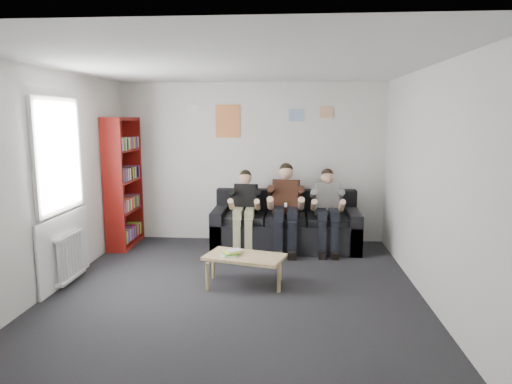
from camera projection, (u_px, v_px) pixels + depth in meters
room_shell at (234, 183)px, 5.33m from camera, size 5.00×5.00×5.00m
sofa at (286, 228)px, 7.48m from camera, size 2.35×0.96×0.91m
bookshelf at (124, 182)px, 7.47m from camera, size 0.32×0.95×2.12m
coffee_table at (245, 259)px, 5.77m from camera, size 0.98×0.54×0.39m
game_cases at (232, 253)px, 5.76m from camera, size 0.24×0.22×0.06m
person_left at (245, 210)px, 7.27m from camera, size 0.36×0.77×1.28m
person_middle at (286, 208)px, 7.21m from camera, size 0.42×0.90×1.39m
person_right at (327, 210)px, 7.18m from camera, size 0.38×0.81×1.31m
radiator at (70, 256)px, 5.85m from camera, size 0.10×0.64×0.60m
window at (61, 204)px, 5.75m from camera, size 0.05×1.30×2.36m
poster_large at (228, 121)px, 7.70m from camera, size 0.42×0.01×0.55m
poster_blue at (296, 115)px, 7.60m from camera, size 0.25×0.01×0.20m
poster_pink at (327, 112)px, 7.55m from camera, size 0.22×0.01×0.18m
poster_sign at (193, 109)px, 7.71m from camera, size 0.20×0.01×0.14m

